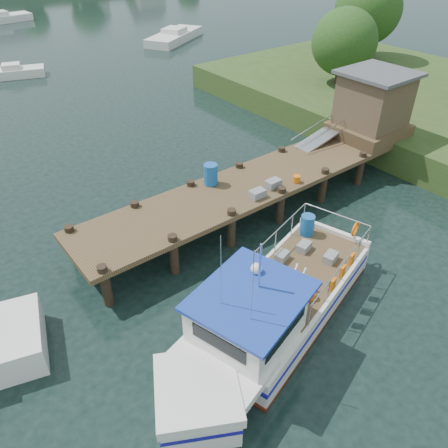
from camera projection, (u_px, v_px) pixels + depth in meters
ground_plane at (221, 224)px, 17.59m from camera, size 160.00×160.00×0.00m
dock at (335, 132)px, 19.56m from camera, size 16.60×3.00×4.78m
lobster_boat at (268, 314)px, 12.55m from camera, size 9.27×4.84×4.50m
moored_b at (12, 72)px, 33.27m from camera, size 4.87×2.96×1.02m
moored_c at (174, 36)px, 42.89m from camera, size 7.93×6.18×1.21m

